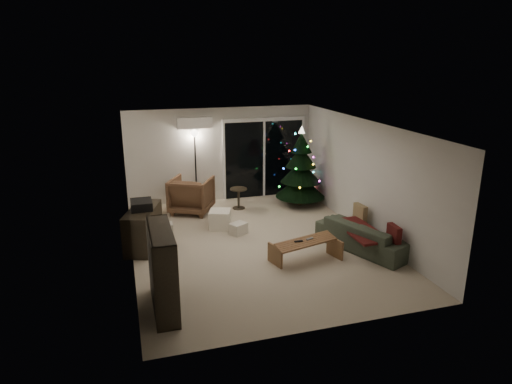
{
  "coord_description": "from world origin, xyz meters",
  "views": [
    {
      "loc": [
        -2.52,
        -8.5,
        3.83
      ],
      "look_at": [
        0.1,
        0.3,
        1.05
      ],
      "focal_mm": 32.0,
      "sensor_mm": 36.0,
      "label": 1
    }
  ],
  "objects_px": {
    "media_cabinet": "(143,228)",
    "sofa": "(364,236)",
    "armchair": "(191,195)",
    "coffee_table": "(306,251)",
    "christmas_tree": "(301,166)",
    "bookshelf": "(152,271)"
  },
  "relations": [
    {
      "from": "armchair",
      "to": "christmas_tree",
      "type": "bearing_deg",
      "value": -157.08
    },
    {
      "from": "media_cabinet",
      "to": "armchair",
      "type": "distance_m",
      "value": 2.28
    },
    {
      "from": "sofa",
      "to": "christmas_tree",
      "type": "distance_m",
      "value": 3.14
    },
    {
      "from": "bookshelf",
      "to": "coffee_table",
      "type": "height_order",
      "value": "bookshelf"
    },
    {
      "from": "armchair",
      "to": "sofa",
      "type": "relative_size",
      "value": 0.49
    },
    {
      "from": "media_cabinet",
      "to": "sofa",
      "type": "bearing_deg",
      "value": 0.14
    },
    {
      "from": "coffee_table",
      "to": "media_cabinet",
      "type": "bearing_deg",
      "value": 136.61
    },
    {
      "from": "christmas_tree",
      "to": "coffee_table",
      "type": "bearing_deg",
      "value": -110.08
    },
    {
      "from": "sofa",
      "to": "coffee_table",
      "type": "bearing_deg",
      "value": 74.88
    },
    {
      "from": "armchair",
      "to": "coffee_table",
      "type": "bearing_deg",
      "value": 143.33
    },
    {
      "from": "bookshelf",
      "to": "christmas_tree",
      "type": "distance_m",
      "value": 5.89
    },
    {
      "from": "media_cabinet",
      "to": "christmas_tree",
      "type": "xyz_separation_m",
      "value": [
        4.12,
        1.64,
        0.63
      ]
    },
    {
      "from": "armchair",
      "to": "coffee_table",
      "type": "relative_size",
      "value": 0.76
    },
    {
      "from": "coffee_table",
      "to": "bookshelf",
      "type": "bearing_deg",
      "value": -176.94
    },
    {
      "from": "bookshelf",
      "to": "armchair",
      "type": "height_order",
      "value": "bookshelf"
    },
    {
      "from": "armchair",
      "to": "christmas_tree",
      "type": "relative_size",
      "value": 0.47
    },
    {
      "from": "christmas_tree",
      "to": "armchair",
      "type": "bearing_deg",
      "value": 175.16
    },
    {
      "from": "bookshelf",
      "to": "christmas_tree",
      "type": "height_order",
      "value": "christmas_tree"
    },
    {
      "from": "media_cabinet",
      "to": "armchair",
      "type": "bearing_deg",
      "value": 73.75
    },
    {
      "from": "sofa",
      "to": "armchair",
      "type": "bearing_deg",
      "value": 20.14
    },
    {
      "from": "media_cabinet",
      "to": "christmas_tree",
      "type": "bearing_deg",
      "value": 39.94
    },
    {
      "from": "coffee_table",
      "to": "sofa",
      "type": "bearing_deg",
      "value": -7.98
    }
  ]
}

